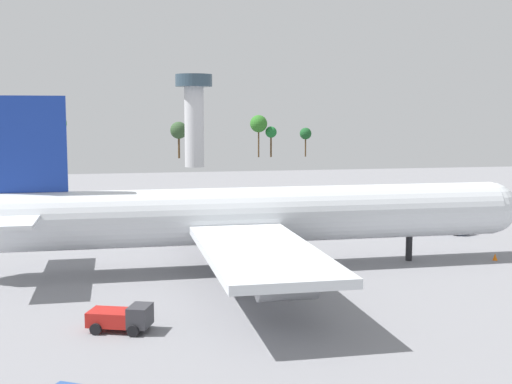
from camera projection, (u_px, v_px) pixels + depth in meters
name	position (u px, v px, depth m)	size (l,w,h in m)	color
ground_plane	(256.00, 268.00, 69.60)	(231.19, 231.19, 0.00)	gray
cargo_airplane	(253.00, 216.00, 68.91)	(57.80, 51.52, 17.44)	silver
fuel_truck	(450.00, 224.00, 89.74)	(3.93, 5.03, 2.56)	#2D5193
baggage_tug	(122.00, 317.00, 49.25)	(4.97, 3.74, 1.96)	#333338
safety_cone_nose	(495.00, 257.00, 73.05)	(0.54, 0.54, 0.77)	orange
control_tower	(194.00, 111.00, 199.47)	(10.85, 10.85, 27.20)	silver
tree_line_backdrop	(100.00, 129.00, 232.96)	(126.64, 6.81, 15.73)	#51381E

